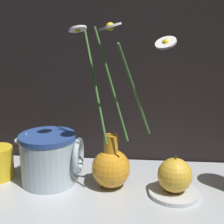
# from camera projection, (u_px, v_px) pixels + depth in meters

# --- Properties ---
(ground_plane) EXTENTS (6.00, 6.00, 0.00)m
(ground_plane) POSITION_uv_depth(u_px,v_px,m) (113.00, 193.00, 0.75)
(ground_plane) COLOR black
(shelf) EXTENTS (0.79, 0.36, 0.01)m
(shelf) POSITION_uv_depth(u_px,v_px,m) (113.00, 191.00, 0.75)
(shelf) COLOR #B2B7BC
(shelf) RESTS_ON ground_plane
(vase_with_flowers) EXTENTS (0.23, 0.14, 0.39)m
(vase_with_flowers) POSITION_uv_depth(u_px,v_px,m) (111.00, 162.00, 0.74)
(vase_with_flowers) COLOR orange
(vase_with_flowers) RESTS_ON shelf
(ceramic_pitcher) EXTENTS (0.16, 0.14, 0.14)m
(ceramic_pitcher) POSITION_uv_depth(u_px,v_px,m) (49.00, 156.00, 0.77)
(ceramic_pitcher) COLOR silver
(ceramic_pitcher) RESTS_ON shelf
(saucer_plate) EXTENTS (0.12, 0.12, 0.01)m
(saucer_plate) POSITION_uv_depth(u_px,v_px,m) (174.00, 193.00, 0.72)
(saucer_plate) COLOR silver
(saucer_plate) RESTS_ON shelf
(orange_fruit) EXTENTS (0.08, 0.08, 0.09)m
(orange_fruit) POSITION_uv_depth(u_px,v_px,m) (175.00, 175.00, 0.71)
(orange_fruit) COLOR gold
(orange_fruit) RESTS_ON saucer_plate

